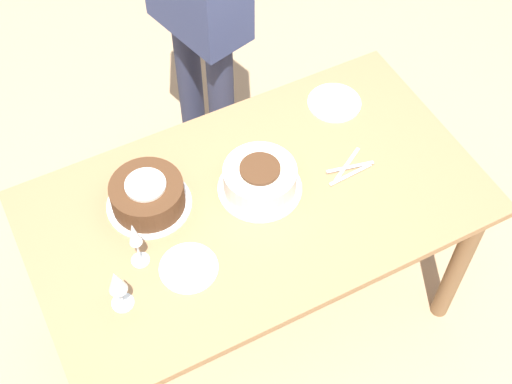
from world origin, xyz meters
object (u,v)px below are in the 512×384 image
object	(u,v)px
cake_center_white	(260,179)
wine_glass_far	(117,283)
cake_front_chocolate	(148,195)
wine_glass_near	(135,237)

from	to	relation	value
cake_center_white	wine_glass_far	world-z (taller)	wine_glass_far
cake_center_white	cake_front_chocolate	world-z (taller)	same
cake_front_chocolate	wine_glass_near	distance (m)	0.23
wine_glass_far	cake_center_white	bearing A→B (deg)	-161.08
cake_front_chocolate	wine_glass_far	distance (m)	0.37
cake_front_chocolate	wine_glass_near	size ratio (longest dim) A/B	1.39
wine_glass_near	cake_center_white	bearing A→B (deg)	-170.31
cake_center_white	wine_glass_near	size ratio (longest dim) A/B	1.40
cake_front_chocolate	wine_glass_near	world-z (taller)	wine_glass_near
cake_center_white	cake_front_chocolate	distance (m)	0.37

